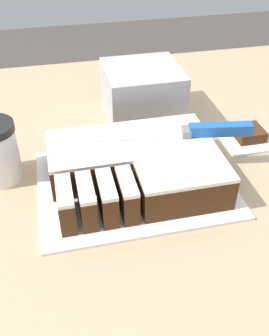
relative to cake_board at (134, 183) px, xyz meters
The scene contains 7 objects.
countertop 0.49m from the cake_board, 115.24° to the left, with size 1.40×1.10×0.95m.
cake_board is the anchor object (origin of this frame).
cake 0.04m from the cake_board, 36.60° to the left, with size 0.31×0.23×0.07m.
knife 0.16m from the cake_board, 12.55° to the left, with size 0.32×0.08×0.02m.
paper_napkin 0.30m from the cake_board, 18.97° to the left, with size 0.11×0.11×0.01m.
brownie 0.30m from the cake_board, 18.97° to the left, with size 0.06×0.06×0.02m.
storage_box 0.28m from the cake_board, 73.27° to the left, with size 0.17×0.17×0.12m.
Camera 1 is at (-0.09, -0.64, 1.44)m, focal length 42.00 mm.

